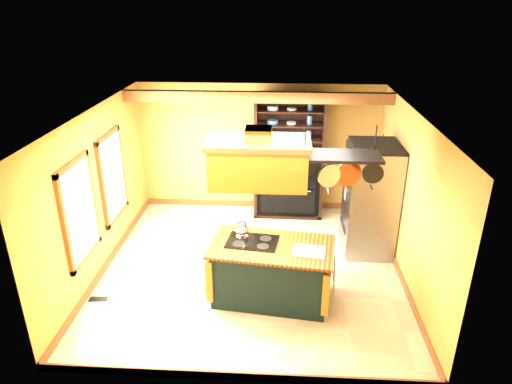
# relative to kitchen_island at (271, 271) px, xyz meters

# --- Properties ---
(floor) EXTENTS (5.00, 5.00, 0.00)m
(floor) POSITION_rel_kitchen_island_xyz_m (-0.36, 0.80, -0.47)
(floor) COLOR beige
(floor) RESTS_ON ground
(ceiling) EXTENTS (5.00, 5.00, 0.00)m
(ceiling) POSITION_rel_kitchen_island_xyz_m (-0.36, 0.80, 2.23)
(ceiling) COLOR white
(ceiling) RESTS_ON wall_back
(wall_back) EXTENTS (5.00, 0.02, 2.70)m
(wall_back) POSITION_rel_kitchen_island_xyz_m (-0.36, 3.30, 0.88)
(wall_back) COLOR #BA8D44
(wall_back) RESTS_ON floor
(wall_front) EXTENTS (5.00, 0.02, 2.70)m
(wall_front) POSITION_rel_kitchen_island_xyz_m (-0.36, -1.70, 0.88)
(wall_front) COLOR #BA8D44
(wall_front) RESTS_ON floor
(wall_left) EXTENTS (0.02, 5.00, 2.70)m
(wall_left) POSITION_rel_kitchen_island_xyz_m (-2.86, 0.80, 0.88)
(wall_left) COLOR #BA8D44
(wall_left) RESTS_ON floor
(wall_right) EXTENTS (0.02, 5.00, 2.70)m
(wall_right) POSITION_rel_kitchen_island_xyz_m (2.14, 0.80, 0.88)
(wall_right) COLOR #BA8D44
(wall_right) RESTS_ON floor
(ceiling_beam) EXTENTS (5.00, 0.15, 0.20)m
(ceiling_beam) POSITION_rel_kitchen_island_xyz_m (-0.36, 2.50, 2.12)
(ceiling_beam) COLOR brown
(ceiling_beam) RESTS_ON ceiling
(window_near) EXTENTS (0.06, 1.06, 1.56)m
(window_near) POSITION_rel_kitchen_island_xyz_m (-2.82, 0.00, 0.93)
(window_near) COLOR brown
(window_near) RESTS_ON wall_left
(window_far) EXTENTS (0.06, 1.06, 1.56)m
(window_far) POSITION_rel_kitchen_island_xyz_m (-2.82, 1.40, 0.93)
(window_far) COLOR brown
(window_far) RESTS_ON wall_left
(kitchen_island) EXTENTS (1.94, 1.24, 1.11)m
(kitchen_island) POSITION_rel_kitchen_island_xyz_m (0.00, 0.00, 0.00)
(kitchen_island) COLOR black
(kitchen_island) RESTS_ON floor
(range_hood) EXTENTS (1.40, 0.79, 0.80)m
(range_hood) POSITION_rel_kitchen_island_xyz_m (-0.20, -0.00, 1.77)
(range_hood) COLOR #C27C30
(range_hood) RESTS_ON ceiling
(pot_rack) EXTENTS (1.15, 0.54, 0.85)m
(pot_rack) POSITION_rel_kitchen_island_xyz_m (0.91, 0.00, 1.77)
(pot_rack) COLOR black
(pot_rack) RESTS_ON ceiling
(refrigerator) EXTENTS (0.85, 1.00, 1.96)m
(refrigerator) POSITION_rel_kitchen_island_xyz_m (1.70, 1.60, 0.49)
(refrigerator) COLOR gray
(refrigerator) RESTS_ON floor
(hutch) EXTENTS (1.40, 0.63, 2.48)m
(hutch) POSITION_rel_kitchen_island_xyz_m (0.27, 3.03, 0.48)
(hutch) COLOR black
(hutch) RESTS_ON floor
(floor_register) EXTENTS (0.29, 0.14, 0.01)m
(floor_register) POSITION_rel_kitchen_island_xyz_m (-2.66, -0.22, -0.46)
(floor_register) COLOR black
(floor_register) RESTS_ON floor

